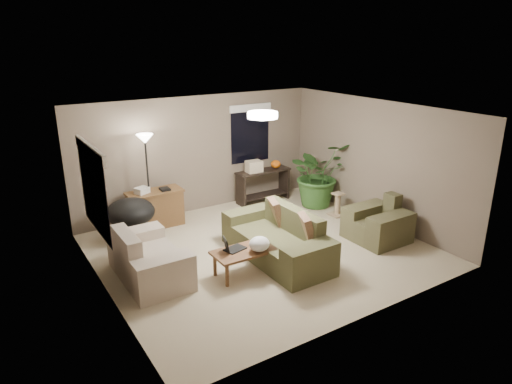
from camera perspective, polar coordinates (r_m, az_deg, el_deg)
room_shell at (r=7.84m, az=0.79°, el=0.98°), size 5.50×5.50×5.50m
main_sofa at (r=7.94m, az=2.81°, el=-6.21°), size 0.95×2.20×0.85m
throw_pillows at (r=7.94m, az=4.36°, el=-3.45°), size 0.39×1.40×0.47m
loveseat at (r=7.48m, az=-13.39°, el=-8.37°), size 0.90×1.60×0.85m
armchair at (r=8.91m, az=14.98°, el=-3.96°), size 0.95×1.00×0.85m
coffee_table at (r=7.38m, az=-1.55°, el=-7.72°), size 1.00×0.55×0.42m
laptop at (r=7.32m, az=-3.10°, el=-6.88°), size 0.41×0.30×0.24m
plastic_bag at (r=7.28m, az=0.41°, el=-6.51°), size 0.42×0.40×0.24m
desk at (r=9.39m, az=-12.43°, el=-2.03°), size 1.10×0.50×0.75m
desk_papers at (r=9.20m, az=-13.49°, el=0.23°), size 0.70×0.30×0.12m
console_table at (r=10.55m, az=0.89°, el=1.10°), size 1.30×0.40×0.75m
pumpkin at (r=10.63m, az=2.48°, el=3.50°), size 0.23×0.23×0.19m
cardboard_box at (r=10.30m, az=-0.26°, el=3.21°), size 0.36×0.28×0.26m
papasan_chair at (r=8.87m, az=-15.37°, el=-2.94°), size 1.18×1.18×0.80m
floor_lamp at (r=8.99m, az=-13.61°, el=5.08°), size 0.32×0.32×1.91m
ceiling_fixture at (r=7.56m, az=0.83°, el=9.60°), size 0.50×0.50×0.10m
houseplant at (r=10.37m, az=7.73°, el=1.41°), size 1.33×1.48×1.16m
cat_scratching_post at (r=9.95m, az=10.14°, el=-1.69°), size 0.32×0.32×0.50m
window_left at (r=6.94m, az=-19.85°, el=2.04°), size 0.05×1.56×1.33m
window_back at (r=10.42m, az=-0.71°, el=8.53°), size 1.06×0.05×1.33m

